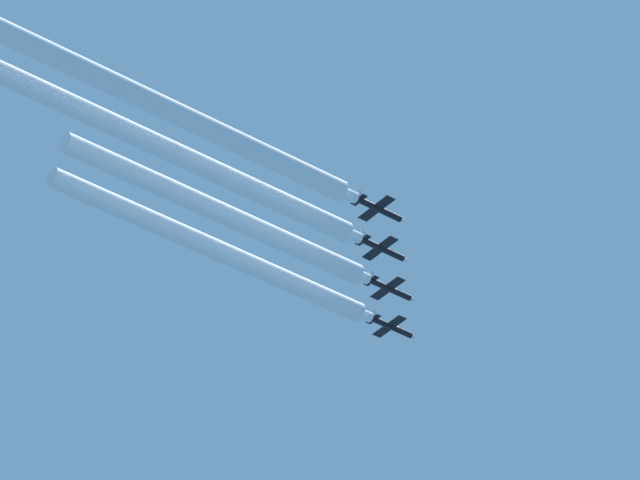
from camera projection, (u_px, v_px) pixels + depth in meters
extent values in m
cylinder|color=black|center=(391.00, 327.00, 393.69)|extent=(1.01, 8.73, 1.01)
cone|color=silver|center=(414.00, 337.00, 396.20)|extent=(0.96, 1.47, 0.96)
ellipsoid|color=black|center=(400.00, 329.00, 394.89)|extent=(0.56, 2.02, 0.46)
cube|color=black|center=(389.00, 327.00, 393.43)|extent=(7.36, 1.75, 0.11)
cube|color=black|center=(374.00, 319.00, 391.74)|extent=(3.13, 1.01, 0.11)
cube|color=silver|center=(374.00, 313.00, 392.54)|extent=(0.09, 1.20, 1.56)
cylinder|color=black|center=(371.00, 318.00, 391.43)|extent=(0.76, 0.55, 0.76)
cylinder|color=black|center=(390.00, 289.00, 382.44)|extent=(1.01, 8.73, 1.01)
cone|color=silver|center=(413.00, 300.00, 384.95)|extent=(0.96, 1.47, 0.96)
ellipsoid|color=black|center=(399.00, 291.00, 383.64)|extent=(0.56, 2.02, 0.46)
cube|color=black|center=(388.00, 289.00, 382.18)|extent=(7.36, 1.75, 0.11)
cube|color=black|center=(371.00, 281.00, 380.49)|extent=(3.13, 1.01, 0.11)
cube|color=silver|center=(372.00, 275.00, 381.29)|extent=(0.09, 1.20, 1.56)
cylinder|color=black|center=(368.00, 279.00, 380.18)|extent=(0.76, 0.55, 0.76)
cylinder|color=black|center=(382.00, 249.00, 370.81)|extent=(1.01, 8.73, 1.01)
cone|color=silver|center=(406.00, 260.00, 373.32)|extent=(0.96, 1.47, 0.96)
ellipsoid|color=black|center=(391.00, 251.00, 372.01)|extent=(0.56, 2.02, 0.46)
cube|color=black|center=(380.00, 248.00, 370.55)|extent=(7.36, 1.75, 0.11)
cube|color=black|center=(363.00, 240.00, 368.86)|extent=(3.13, 1.01, 0.11)
cube|color=silver|center=(363.00, 234.00, 369.66)|extent=(0.09, 1.20, 1.56)
cylinder|color=black|center=(360.00, 239.00, 368.55)|extent=(0.76, 0.55, 0.76)
cylinder|color=black|center=(379.00, 209.00, 360.29)|extent=(1.01, 8.73, 1.01)
cone|color=silver|center=(404.00, 221.00, 362.80)|extent=(0.96, 1.47, 0.96)
ellipsoid|color=black|center=(388.00, 211.00, 361.49)|extent=(0.56, 2.02, 0.46)
cube|color=black|center=(377.00, 208.00, 360.03)|extent=(7.36, 1.75, 0.11)
cube|color=black|center=(359.00, 200.00, 358.35)|extent=(3.13, 1.01, 0.11)
cube|color=silver|center=(359.00, 194.00, 359.14)|extent=(0.09, 1.20, 1.56)
cylinder|color=black|center=(356.00, 198.00, 358.03)|extent=(0.76, 0.55, 0.76)
cylinder|color=white|center=(243.00, 262.00, 378.15)|extent=(1.80, 53.87, 1.80)
cylinder|color=white|center=(212.00, 248.00, 374.97)|extent=(3.43, 61.95, 3.43)
cylinder|color=white|center=(247.00, 224.00, 367.85)|extent=(1.80, 50.00, 1.80)
cylinder|color=white|center=(217.00, 211.00, 364.90)|extent=(3.43, 57.50, 3.43)
cylinder|color=white|center=(206.00, 168.00, 353.55)|extent=(1.80, 60.88, 1.80)
cylinder|color=white|center=(167.00, 150.00, 349.95)|extent=(3.43, 70.01, 3.43)
cylinder|color=white|center=(192.00, 121.00, 342.56)|extent=(1.80, 62.81, 1.80)
cylinder|color=white|center=(150.00, 101.00, 338.85)|extent=(3.43, 72.23, 3.43)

